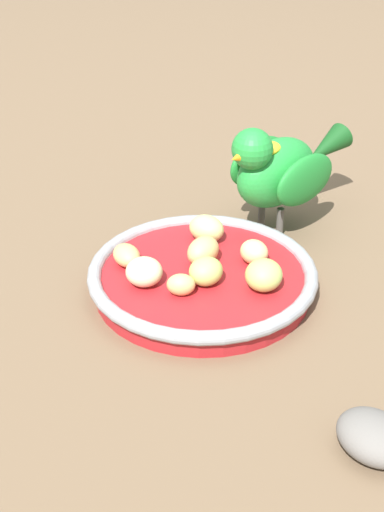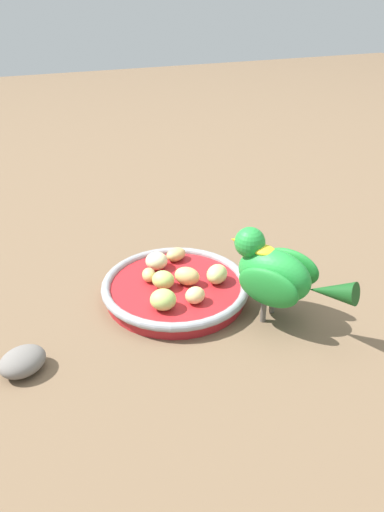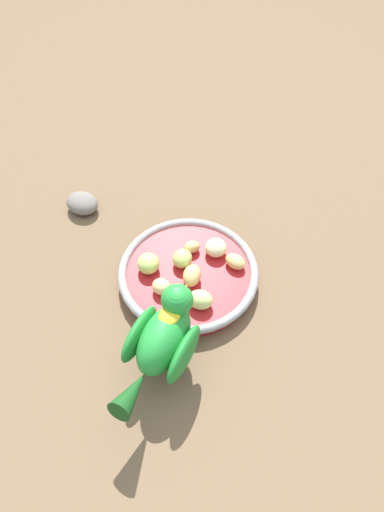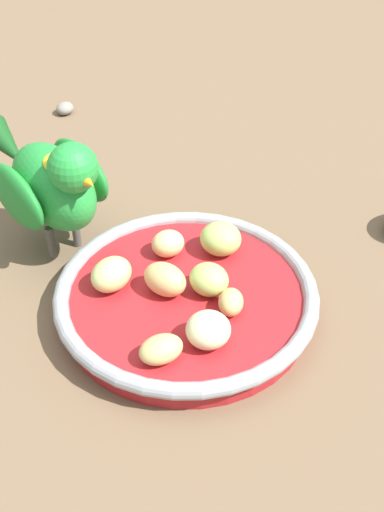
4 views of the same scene
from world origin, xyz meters
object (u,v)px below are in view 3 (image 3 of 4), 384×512
Objects in this scene: parrot at (163,339)px; rock_large at (82,203)px; apple_piece_0 at (182,258)px; apple_piece_5 at (192,247)px; feeding_bowl at (188,274)px; apple_piece_3 at (192,275)px; apple_piece_6 at (161,287)px; apple_piece_4 at (200,300)px; apple_piece_2 at (235,262)px; apple_piece_7 at (216,248)px; apple_piece_1 at (148,264)px.

rock_large is (-0.34, 0.01, -0.06)m from parrot.
apple_piece_0 is 0.23m from rock_large.
apple_piece_0 reaches higher than apple_piece_5.
apple_piece_3 reaches higher than feeding_bowl.
apple_piece_6 is (0.03, -0.05, -0.00)m from apple_piece_0.
apple_piece_0 is 0.90× the size of apple_piece_4.
apple_piece_4 is (0.06, -0.01, 0.02)m from feeding_bowl.
apple_piece_3 is at bearing 165.94° from apple_piece_4.
apple_piece_5 is 0.16× the size of parrot.
rock_large is (-0.26, -0.16, -0.02)m from apple_piece_2.
apple_piece_2 is 0.20m from parrot.
rock_large is at bearing -150.16° from apple_piece_5.
apple_piece_7 reaches higher than apple_piece_2.
feeding_bowl is 7.49× the size of apple_piece_6.
parrot is at bearing -38.07° from apple_piece_0.
feeding_bowl is 6.03× the size of apple_piece_1.
apple_piece_1 reaches higher than apple_piece_7.
parrot reaches higher than apple_piece_2.
parrot reaches higher than apple_piece_6.
apple_piece_0 is 0.08m from apple_piece_2.
apple_piece_0 is at bearing 174.28° from apple_piece_3.
parrot is (0.12, -0.16, 0.04)m from apple_piece_7.
rock_large is at bearing -148.41° from apple_piece_2.
apple_piece_6 is (-0.01, -0.05, -0.00)m from apple_piece_3.
apple_piece_4 is 0.10m from apple_piece_5.
parrot is 2.81× the size of rock_large.
apple_piece_0 reaches higher than rock_large.
parrot is (0.13, -0.10, 0.04)m from apple_piece_0.
apple_piece_2 is (0.05, 0.07, -0.00)m from apple_piece_0.
feeding_bowl is at bearing 13.48° from parrot.
feeding_bowl is 0.03m from apple_piece_3.
apple_piece_1 is at bearing -117.05° from apple_piece_2.
apple_piece_5 is at bearing 29.84° from rock_large.
apple_piece_1 is at bearing -108.35° from apple_piece_0.
rock_large is (-0.23, -0.09, 0.00)m from feeding_bowl.
apple_piece_5 is 0.09m from apple_piece_6.
apple_piece_7 is at bearing 100.90° from feeding_bowl.
parrot is (0.11, -0.10, 0.06)m from feeding_bowl.
rock_large is at bearing -146.63° from apple_piece_7.
apple_piece_2 is at bearing 112.44° from apple_piece_4.
feeding_bowl is 0.07m from apple_piece_4.
parrot reaches higher than apple_piece_3.
apple_piece_7 is at bearing 33.37° from rock_large.
apple_piece_6 is at bearing -78.42° from feeding_bowl.
apple_piece_6 reaches higher than feeding_bowl.
parrot is at bearing -2.36° from rock_large.
apple_piece_4 is 0.11m from parrot.
apple_piece_6 is at bearing -78.77° from apple_piece_7.
apple_piece_3 is 0.06m from apple_piece_5.
apple_piece_4 reaches higher than rock_large.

